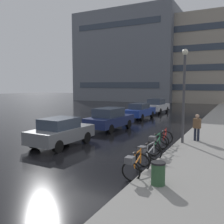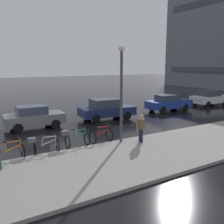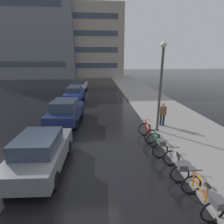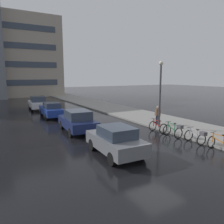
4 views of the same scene
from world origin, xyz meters
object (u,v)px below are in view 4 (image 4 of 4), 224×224
(bicycle_second, at_px, (197,136))
(bicycle_third, at_px, (174,130))
(car_grey, at_px, (116,140))
(car_blue, at_px, (52,110))
(bicycle_nearest, at_px, (223,143))
(car_navy, at_px, (78,121))
(streetlamp, at_px, (160,89))
(car_white, at_px, (38,103))
(bicycle_farthest, at_px, (158,127))
(pedestrian, at_px, (158,115))

(bicycle_second, relative_size, bicycle_third, 1.03)
(car_grey, xyz_separation_m, car_blue, (-0.12, 12.28, -0.02))
(bicycle_nearest, height_order, car_navy, car_navy)
(bicycle_second, xyz_separation_m, car_blue, (-5.38, 13.13, 0.28))
(bicycle_nearest, bearing_deg, car_blue, 110.35)
(bicycle_third, bearing_deg, streetlamp, 71.67)
(car_white, bearing_deg, car_blue, -88.80)
(bicycle_second, distance_m, streetlamp, 4.87)
(bicycle_farthest, xyz_separation_m, car_white, (-5.30, 15.74, 0.40))
(bicycle_second, relative_size, pedestrian, 0.87)
(bicycle_second, height_order, streetlamp, streetlamp)
(bicycle_nearest, relative_size, bicycle_third, 1.00)
(car_grey, bearing_deg, car_white, 90.77)
(car_blue, bearing_deg, car_navy, -88.51)
(car_blue, bearing_deg, bicycle_nearest, -69.65)
(bicycle_nearest, relative_size, bicycle_farthest, 1.19)
(car_white, bearing_deg, car_grey, -89.23)
(bicycle_nearest, height_order, bicycle_third, bicycle_third)
(bicycle_farthest, bearing_deg, pedestrian, 49.11)
(car_blue, relative_size, streetlamp, 0.84)
(bicycle_nearest, height_order, bicycle_farthest, bicycle_farthest)
(car_grey, distance_m, car_blue, 12.28)
(car_navy, height_order, car_blue, car_navy)
(car_white, xyz_separation_m, pedestrian, (6.73, -14.09, 0.12))
(bicycle_nearest, height_order, bicycle_second, bicycle_nearest)
(bicycle_third, bearing_deg, bicycle_second, -84.16)
(bicycle_third, height_order, streetlamp, streetlamp)
(car_white, height_order, pedestrian, pedestrian)
(streetlamp, bearing_deg, bicycle_third, -108.33)
(car_grey, xyz_separation_m, streetlamp, (5.87, 3.19, 2.35))
(bicycle_second, height_order, car_navy, car_navy)
(bicycle_second, bearing_deg, car_blue, 112.30)
(bicycle_nearest, xyz_separation_m, car_blue, (-5.48, 14.77, 0.27))
(bicycle_second, height_order, bicycle_farthest, bicycle_farthest)
(bicycle_nearest, distance_m, bicycle_third, 3.34)
(bicycle_farthest, bearing_deg, bicycle_third, -88.90)
(car_white, distance_m, streetlamp, 16.33)
(car_grey, xyz_separation_m, pedestrian, (6.49, 4.06, 0.16))
(bicycle_farthest, xyz_separation_m, car_blue, (-5.18, 9.86, 0.35))
(bicycle_second, xyz_separation_m, streetlamp, (0.61, 4.05, 2.65))
(car_navy, bearing_deg, pedestrian, -13.31)
(bicycle_second, relative_size, bicycle_farthest, 1.23)
(streetlamp, bearing_deg, car_blue, 123.41)
(bicycle_nearest, xyz_separation_m, car_grey, (-5.36, 2.49, 0.29))
(bicycle_second, xyz_separation_m, car_navy, (-5.21, 6.44, 0.33))
(bicycle_third, xyz_separation_m, streetlamp, (0.78, 2.35, 2.62))
(bicycle_nearest, relative_size, car_white, 0.34)
(bicycle_farthest, bearing_deg, car_grey, -154.49)
(bicycle_nearest, bearing_deg, car_navy, 123.30)
(bicycle_second, distance_m, bicycle_farthest, 3.28)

